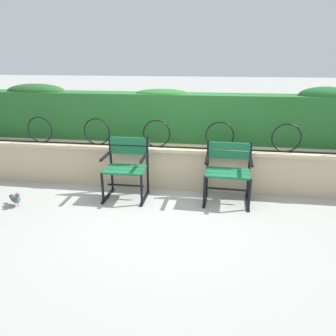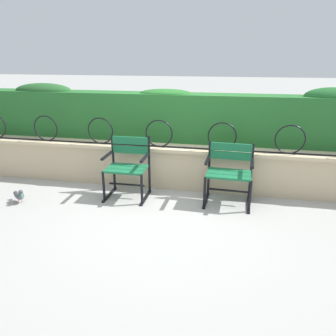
% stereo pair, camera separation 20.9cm
% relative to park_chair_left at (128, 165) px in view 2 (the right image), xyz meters
% --- Properties ---
extents(ground_plane, '(60.00, 60.00, 0.00)m').
position_rel_park_chair_left_xyz_m(ground_plane, '(0.64, -0.36, -0.47)').
color(ground_plane, '#9E9E99').
extents(stone_wall, '(7.69, 0.41, 0.65)m').
position_rel_park_chair_left_xyz_m(stone_wall, '(0.64, 0.49, -0.14)').
color(stone_wall, tan).
rests_on(stone_wall, ground).
extents(iron_arch_fence, '(7.14, 0.02, 0.42)m').
position_rel_park_chair_left_xyz_m(iron_arch_fence, '(0.41, 0.42, 0.36)').
color(iron_arch_fence, black).
rests_on(iron_arch_fence, stone_wall).
extents(hedge_row, '(7.53, 0.45, 0.89)m').
position_rel_park_chair_left_xyz_m(hedge_row, '(0.62, 0.89, 0.59)').
color(hedge_row, '#236028').
rests_on(hedge_row, stone_wall).
extents(park_chair_left, '(0.60, 0.52, 0.87)m').
position_rel_park_chair_left_xyz_m(park_chair_left, '(0.00, 0.00, 0.00)').
color(park_chair_left, '#19663D').
rests_on(park_chair_left, ground).
extents(park_chair_right, '(0.65, 0.54, 0.82)m').
position_rel_park_chair_left_xyz_m(park_chair_right, '(1.44, 0.07, -0.01)').
color(park_chair_right, '#19663D').
rests_on(park_chair_right, ground).
extents(pigeon_near_chairs, '(0.26, 0.21, 0.22)m').
position_rel_park_chair_left_xyz_m(pigeon_near_chairs, '(-1.43, -0.55, -0.35)').
color(pigeon_near_chairs, '#5B5B66').
rests_on(pigeon_near_chairs, ground).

